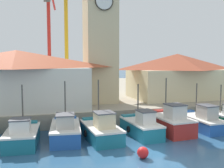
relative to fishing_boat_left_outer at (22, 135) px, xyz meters
The scene contains 15 objects.
ground_plane 9.33m from the fishing_boat_left_outer, 27.77° to the right, with size 300.00×300.00×0.00m, color #2D567A.
quay_wharf 24.74m from the fishing_boat_left_outer, 70.57° to the left, with size 120.00×40.00×1.31m, color #9E937F.
fishing_boat_left_outer is the anchor object (origin of this frame).
fishing_boat_left_inner 2.97m from the fishing_boat_left_outer, ahead, with size 2.57×4.95×4.21m.
fishing_boat_mid_left 5.43m from the fishing_boat_left_outer, ahead, with size 2.39×4.72×4.31m.
fishing_boat_center 8.58m from the fishing_boat_left_outer, ahead, with size 2.07×4.50×3.91m.
fishing_boat_mid_right 11.09m from the fishing_boat_left_outer, ahead, with size 2.47×4.67×4.31m.
fishing_boat_right_inner 14.13m from the fishing_boat_left_outer, ahead, with size 2.04×4.96×3.78m.
clock_tower 13.90m from the fishing_boat_left_outer, 48.48° to the left, with size 3.65×3.65×15.85m.
warehouse_left 7.69m from the fishing_boat_left_outer, 95.70° to the left, with size 12.89×7.03×5.34m.
warehouse_right 19.59m from the fishing_boat_left_outer, 28.48° to the left, with size 10.88×7.19×5.18m.
port_crane_near 23.51m from the fishing_boat_left_outer, 75.86° to the left, with size 2.29×10.28×17.76m.
port_crane_far 26.66m from the fishing_boat_left_outer, 82.96° to the left, with size 2.79×10.32×17.62m.
mooring_buoy 8.25m from the fishing_boat_left_outer, 33.01° to the right, with size 0.69×0.69×0.69m, color red.
dock_worker_near_tower 5.75m from the fishing_boat_left_outer, 51.61° to the left, with size 0.34×0.22×1.62m.
Camera 1 is at (-7.18, -13.97, 5.74)m, focal length 42.00 mm.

